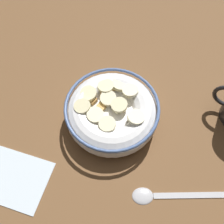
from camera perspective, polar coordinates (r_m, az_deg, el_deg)
name	(u,v)px	position (r cm, az deg, el deg)	size (l,w,h in cm)	color
ground_plane	(112,121)	(54.24, 0.00, -1.98)	(99.04, 99.04, 2.00)	brown
cereal_bowl	(112,112)	(50.79, -0.01, -0.02)	(17.69, 17.69, 5.86)	white
spoon	(159,196)	(48.94, 10.06, -17.09)	(15.52, 9.76, 0.80)	#B7B7BC
folded_napkin	(4,175)	(52.88, -21.98, -12.33)	(15.97, 9.58, 0.30)	silver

